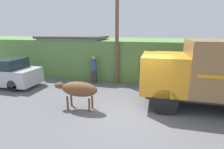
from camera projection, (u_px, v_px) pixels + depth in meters
The scene contains 8 objects.
ground_plane at pixel (136, 114), 7.30m from camera, with size 60.00×60.00×0.00m, color slate.
hillside_embankment at pixel (147, 57), 13.49m from camera, with size 32.00×5.59×2.67m.
building_backdrop at pixel (74, 56), 13.28m from camera, with size 4.82×2.70×2.93m.
cargo_truck at pixel (222, 72), 7.31m from camera, with size 6.30×2.48×2.99m.
brown_cow at pixel (78, 89), 7.54m from camera, with size 2.00×0.65×1.24m.
parked_suv at pixel (3, 73), 10.78m from camera, with size 4.47×1.78×1.71m.
pedestrian_on_hill at pixel (94, 68), 11.28m from camera, with size 0.41×0.41×1.77m.
utility_pole at pixel (117, 29), 10.58m from camera, with size 0.90×0.22×6.63m.
Camera 1 is at (0.64, -6.70, 3.42)m, focal length 28.00 mm.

